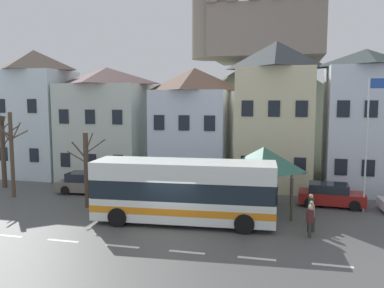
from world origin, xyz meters
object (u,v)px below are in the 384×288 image
at_px(townhouse_01, 108,123).
at_px(pedestrian_00, 311,216).
at_px(townhouse_02, 194,125).
at_px(bare_tree_01, 3,150).
at_px(transit_bus, 184,192).
at_px(pedestrian_01, 310,218).
at_px(parked_car_01, 90,183).
at_px(townhouse_04, 363,121).
at_px(pedestrian_03, 271,203).
at_px(townhouse_03, 275,115).
at_px(townhouse_00, 36,114).
at_px(pedestrian_02, 311,207).
at_px(bus_shelter, 264,159).
at_px(bare_tree_02, 86,169).
at_px(bare_tree_00, 12,153).
at_px(flagpole, 368,136).
at_px(parked_car_00, 331,195).
at_px(public_bench, 254,195).
at_px(hilltop_castle, 266,98).

xyz_separation_m(townhouse_01, pedestrian_00, (15.88, -10.53, -3.80)).
xyz_separation_m(townhouse_02, bare_tree_01, (-13.36, -5.58, -1.69)).
bearing_deg(transit_bus, pedestrian_01, -10.63).
distance_m(parked_car_01, pedestrian_01, 15.76).
relative_size(townhouse_04, pedestrian_03, 6.61).
distance_m(townhouse_03, townhouse_04, 6.15).
bearing_deg(townhouse_00, pedestrian_02, -21.50).
bearing_deg(transit_bus, townhouse_01, 127.76).
relative_size(townhouse_01, bare_tree_01, 1.61).
bearing_deg(pedestrian_03, townhouse_04, 54.65).
relative_size(townhouse_00, pedestrian_02, 6.56).
height_order(townhouse_04, parked_car_01, townhouse_04).
xyz_separation_m(townhouse_04, bus_shelter, (-6.53, -6.85, -1.94)).
relative_size(pedestrian_01, bare_tree_02, 0.34).
distance_m(pedestrian_00, bare_tree_01, 22.57).
relative_size(townhouse_03, bare_tree_00, 1.89).
height_order(townhouse_00, flagpole, townhouse_00).
bearing_deg(bus_shelter, flagpole, 11.38).
relative_size(parked_car_01, bare_tree_00, 0.79).
bearing_deg(townhouse_02, parked_car_00, -28.74).
bearing_deg(pedestrian_00, townhouse_04, 68.70).
distance_m(townhouse_00, bare_tree_00, 8.28).
height_order(pedestrian_00, bare_tree_00, bare_tree_00).
distance_m(parked_car_00, bare_tree_00, 20.93).
distance_m(parked_car_00, pedestrian_00, 5.52).
bearing_deg(public_bench, townhouse_04, 34.04).
distance_m(townhouse_00, pedestrian_00, 24.87).
bearing_deg(bare_tree_01, townhouse_03, 15.06).
xyz_separation_m(townhouse_03, bare_tree_01, (-19.68, -5.30, -2.60)).
relative_size(parked_car_01, pedestrian_02, 2.78).
bearing_deg(bare_tree_02, pedestrian_01, -10.60).
distance_m(townhouse_01, townhouse_02, 7.38).
height_order(townhouse_01, pedestrian_01, townhouse_01).
bearing_deg(parked_car_01, hilltop_castle, 65.01).
xyz_separation_m(parked_car_00, bare_tree_02, (-14.56, -3.76, 1.71)).
relative_size(transit_bus, pedestrian_00, 6.23).
relative_size(townhouse_00, bare_tree_00, 1.87).
height_order(townhouse_02, bus_shelter, townhouse_02).
xyz_separation_m(townhouse_00, bus_shelter, (19.71, -6.76, -2.26)).
bearing_deg(townhouse_02, townhouse_01, -178.04).
bearing_deg(public_bench, pedestrian_02, -50.50).
bearing_deg(pedestrian_02, bare_tree_01, 169.70).
bearing_deg(transit_bus, parked_car_00, 30.47).
xyz_separation_m(townhouse_01, pedestrian_01, (15.77, -11.40, -3.66)).
bearing_deg(bare_tree_00, parked_car_01, 27.09).
height_order(pedestrian_02, flagpole, flagpole).
relative_size(flagpole, bare_tree_00, 1.37).
bearing_deg(pedestrian_02, parked_car_01, 165.75).
height_order(townhouse_00, bare_tree_02, townhouse_00).
relative_size(townhouse_04, bare_tree_02, 2.19).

